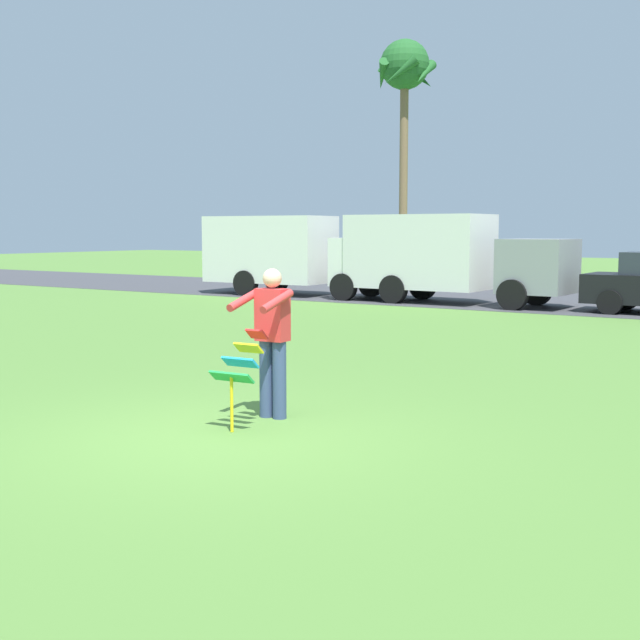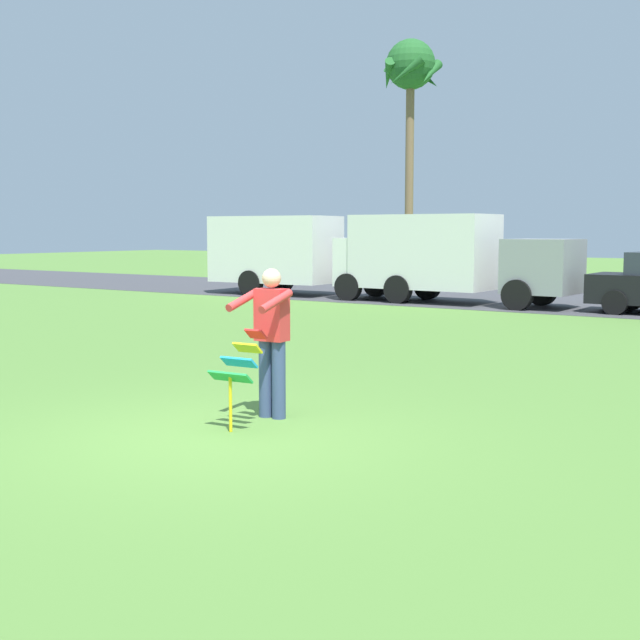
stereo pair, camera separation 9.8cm
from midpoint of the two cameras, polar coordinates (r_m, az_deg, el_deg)
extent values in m
plane|color=#568438|center=(9.03, -7.07, -7.83)|extent=(120.00, 120.00, 0.00)
cube|color=#424247|center=(25.94, 20.33, 0.96)|extent=(120.00, 8.00, 0.01)
cylinder|color=#384772|center=(9.71, -3.06, -4.08)|extent=(0.16, 0.16, 0.90)
cylinder|color=#384772|center=(9.81, -3.94, -3.98)|extent=(0.16, 0.16, 0.90)
cube|color=red|center=(9.66, -3.53, 0.35)|extent=(0.37, 0.24, 0.60)
sphere|color=beige|center=(9.62, -3.55, 2.84)|extent=(0.22, 0.22, 0.22)
cylinder|color=red|center=(9.31, -3.24, 1.27)|extent=(0.12, 0.59, 0.24)
cylinder|color=red|center=(9.56, -5.45, 1.38)|extent=(0.12, 0.59, 0.24)
cube|color=red|center=(9.41, -4.61, -0.96)|extent=(0.23, 0.15, 0.12)
cube|color=yellow|center=(9.29, -5.17, -1.90)|extent=(0.33, 0.16, 0.12)
cube|color=#1E99D8|center=(9.18, -5.74, -2.86)|extent=(0.42, 0.16, 0.12)
cube|color=green|center=(9.08, -6.33, -3.85)|extent=(0.52, 0.17, 0.12)
cylinder|color=yellow|center=(9.13, -6.31, -5.71)|extent=(0.04, 0.04, 0.60)
cube|color=silver|center=(26.47, 3.14, 3.95)|extent=(1.87, 1.97, 1.50)
cube|color=silver|center=(28.38, -3.50, 4.80)|extent=(4.27, 2.15, 2.20)
cylinder|color=black|center=(27.49, 3.38, 2.47)|extent=(0.85, 0.31, 0.84)
cylinder|color=black|center=(25.87, 1.49, 2.25)|extent=(0.85, 0.31, 0.84)
cylinder|color=black|center=(29.38, -3.04, 2.70)|extent=(0.85, 0.31, 0.84)
cylinder|color=black|center=(27.88, -5.16, 2.50)|extent=(0.85, 0.31, 0.84)
cube|color=gray|center=(24.01, 14.43, 3.55)|extent=(1.86, 1.95, 1.50)
cube|color=silver|center=(25.53, 6.62, 4.63)|extent=(4.26, 2.13, 2.20)
cylinder|color=black|center=(25.04, 14.37, 1.93)|extent=(0.85, 0.31, 0.84)
cylinder|color=black|center=(23.33, 12.79, 1.67)|extent=(0.85, 0.31, 0.84)
cylinder|color=black|center=(26.55, 6.86, 2.31)|extent=(0.85, 0.31, 0.84)
cylinder|color=black|center=(24.95, 4.87, 2.08)|extent=(0.85, 0.31, 0.84)
cylinder|color=black|center=(24.35, 19.92, 1.40)|extent=(0.64, 0.23, 0.64)
cylinder|color=black|center=(22.79, 18.92, 1.14)|extent=(0.64, 0.23, 0.64)
cylinder|color=brown|center=(36.92, 5.60, 9.68)|extent=(0.36, 0.36, 8.96)
sphere|color=#236028|center=(37.51, 5.68, 16.83)|extent=(2.10, 2.10, 2.10)
cone|color=#236028|center=(37.00, 7.03, 16.26)|extent=(0.44, 1.56, 1.28)
cone|color=#236028|center=(38.09, 6.73, 15.97)|extent=(1.62, 0.90, 1.28)
cone|color=#236028|center=(38.27, 5.01, 15.94)|extent=(1.27, 1.52, 1.28)
cone|color=#236028|center=(37.30, 4.17, 16.20)|extent=(1.27, 1.52, 1.28)
cone|color=#236028|center=(36.50, 5.42, 16.41)|extent=(1.62, 0.90, 1.28)
camera|label=1|loc=(0.05, -90.27, -0.03)|focal=47.26mm
camera|label=2|loc=(0.05, 89.73, 0.03)|focal=47.26mm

